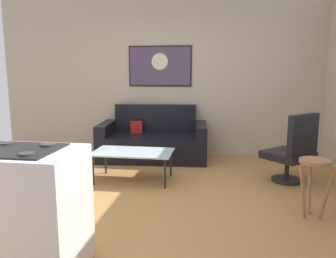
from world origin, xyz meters
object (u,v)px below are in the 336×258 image
object	(u,v)px
bar_stool	(314,173)
coffee_table	(133,153)
armchair	(293,150)
couch	(153,142)
wall_painting	(160,66)

from	to	relation	value
bar_stool	coffee_table	bearing A→B (deg)	157.72
armchair	bar_stool	bearing A→B (deg)	-91.14
couch	bar_stool	world-z (taller)	couch
couch	wall_painting	bearing A→B (deg)	85.21
coffee_table	armchair	size ratio (longest dim) A/B	1.13
armchair	wall_painting	xyz separation A→B (m)	(-2.05, 1.44, 1.12)
couch	coffee_table	xyz separation A→B (m)	(-0.04, -1.21, 0.09)
couch	armchair	xyz separation A→B (m)	(2.09, -0.99, 0.16)
coffee_table	bar_stool	distance (m)	2.28
coffee_table	wall_painting	bearing A→B (deg)	87.18
couch	coffee_table	world-z (taller)	couch
coffee_table	armchair	distance (m)	2.14
coffee_table	armchair	world-z (taller)	armchair
armchair	bar_stool	distance (m)	1.08
couch	coffee_table	bearing A→B (deg)	-92.07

